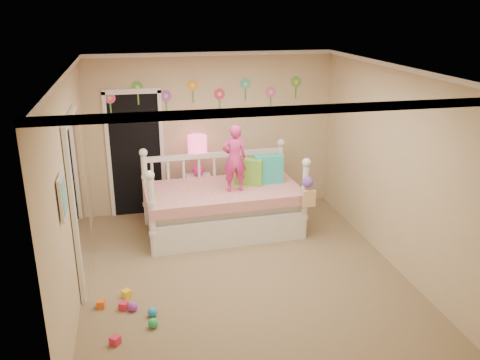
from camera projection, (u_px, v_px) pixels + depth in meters
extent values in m
cube|color=#7F684C|center=(242.00, 271.00, 6.53)|extent=(4.00, 4.50, 0.01)
cube|color=white|center=(243.00, 69.00, 5.67)|extent=(4.00, 4.50, 0.01)
cube|color=tan|center=(213.00, 133.00, 8.17)|extent=(4.00, 0.01, 2.60)
cube|color=tan|center=(71.00, 189.00, 5.70)|extent=(0.01, 4.50, 2.60)
cube|color=tan|center=(392.00, 166.00, 6.50)|extent=(0.01, 4.50, 2.60)
cube|color=#25A7BD|center=(268.00, 169.00, 7.61)|extent=(0.44, 0.16, 0.43)
cube|color=#70C13B|center=(249.00, 172.00, 7.55)|extent=(0.45, 0.33, 0.40)
imported|color=#DF3286|center=(234.00, 158.00, 7.19)|extent=(0.37, 0.25, 0.99)
cube|color=white|center=(199.00, 195.00, 8.20)|extent=(0.40, 0.31, 0.67)
sphere|color=#DF1D8A|center=(198.00, 170.00, 8.06)|extent=(0.18, 0.18, 0.18)
cylinder|color=#DF1D8A|center=(198.00, 159.00, 8.00)|extent=(0.03, 0.03, 0.38)
cylinder|color=#FF4C7E|center=(197.00, 144.00, 7.92)|extent=(0.30, 0.30, 0.28)
cube|color=black|center=(136.00, 154.00, 8.00)|extent=(0.90, 0.04, 2.07)
cube|color=white|center=(79.00, 200.00, 6.06)|extent=(0.07, 1.30, 2.10)
cube|color=white|center=(62.00, 197.00, 4.79)|extent=(0.05, 0.34, 0.42)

